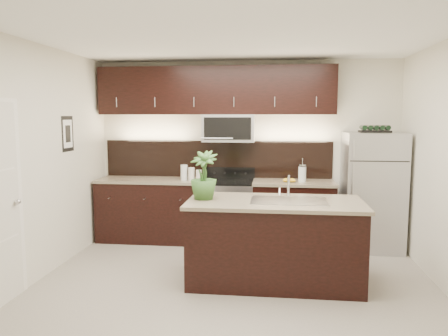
% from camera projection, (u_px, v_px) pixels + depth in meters
% --- Properties ---
extents(ground, '(4.50, 4.50, 0.00)m').
position_uv_depth(ground, '(234.00, 286.00, 4.84)').
color(ground, gray).
rests_on(ground, ground).
extents(room_walls, '(4.52, 4.02, 2.71)m').
position_uv_depth(room_walls, '(223.00, 134.00, 4.61)').
color(room_walls, beige).
rests_on(room_walls, ground).
extents(counter_run, '(3.51, 0.65, 0.94)m').
position_uv_depth(counter_run, '(214.00, 211.00, 6.50)').
color(counter_run, black).
rests_on(counter_run, ground).
extents(upper_fixtures, '(3.49, 0.40, 1.66)m').
position_uv_depth(upper_fixtures, '(217.00, 98.00, 6.45)').
color(upper_fixtures, black).
rests_on(upper_fixtures, counter_run).
extents(island, '(1.96, 0.96, 0.94)m').
position_uv_depth(island, '(275.00, 241.00, 4.93)').
color(island, black).
rests_on(island, ground).
extents(sink_faucet, '(0.84, 0.50, 0.28)m').
position_uv_depth(sink_faucet, '(289.00, 199.00, 4.86)').
color(sink_faucet, silver).
rests_on(sink_faucet, island).
extents(refrigerator, '(0.80, 0.72, 1.65)m').
position_uv_depth(refrigerator, '(372.00, 191.00, 6.14)').
color(refrigerator, '#B2B2B7').
rests_on(refrigerator, ground).
extents(wine_rack, '(0.41, 0.25, 0.10)m').
position_uv_depth(wine_rack, '(375.00, 129.00, 6.03)').
color(wine_rack, black).
rests_on(wine_rack, refrigerator).
extents(plant, '(0.36, 0.36, 0.55)m').
position_uv_depth(plant, '(204.00, 175.00, 4.94)').
color(plant, '#305823').
rests_on(plant, island).
extents(canisters, '(0.33, 0.17, 0.23)m').
position_uv_depth(canisters, '(190.00, 174.00, 6.40)').
color(canisters, silver).
rests_on(canisters, counter_run).
extents(french_press, '(0.12, 0.12, 0.33)m').
position_uv_depth(french_press, '(302.00, 173.00, 6.23)').
color(french_press, silver).
rests_on(french_press, counter_run).
extents(bananas, '(0.19, 0.15, 0.06)m').
position_uv_depth(bananas, '(286.00, 180.00, 6.24)').
color(bananas, gold).
rests_on(bananas, counter_run).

